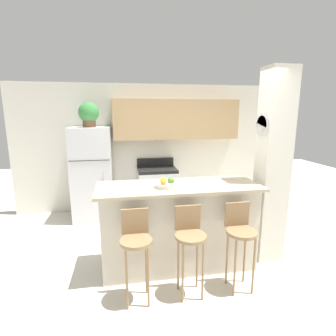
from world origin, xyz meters
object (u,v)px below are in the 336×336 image
refrigerator (92,174)px  bar_stool_left (136,242)px  bar_stool_right (240,234)px  bar_stool_mid (190,238)px  fruit_bowl (166,184)px  potted_plant_on_fridge (89,114)px  stove_range (157,190)px

refrigerator → bar_stool_left: size_ratio=1.74×
refrigerator → bar_stool_right: (1.83, -2.44, -0.20)m
bar_stool_mid → fruit_bowl: fruit_bowl is taller
bar_stool_left → bar_stool_right: size_ratio=1.00×
potted_plant_on_fridge → bar_stool_right: bearing=-53.1°
bar_stool_mid → potted_plant_on_fridge: 3.04m
stove_range → bar_stool_right: size_ratio=1.08×
bar_stool_right → bar_stool_left: bearing=180.0°
bar_stool_mid → potted_plant_on_fridge: size_ratio=2.25×
bar_stool_right → potted_plant_on_fridge: (-1.83, 2.44, 1.31)m
refrigerator → fruit_bowl: bearing=-60.9°
bar_stool_left → fruit_bowl: 0.80m
bar_stool_mid → fruit_bowl: (-0.17, 0.50, 0.47)m
bar_stool_right → fruit_bowl: (-0.75, 0.50, 0.47)m
bar_stool_left → bar_stool_right: 1.16m
fruit_bowl → potted_plant_on_fridge: bearing=119.1°
fruit_bowl → bar_stool_right: bearing=-33.6°
bar_stool_left → fruit_bowl: size_ratio=3.63×
refrigerator → fruit_bowl: refrigerator is taller
refrigerator → stove_range: 1.31m
stove_range → bar_stool_left: stove_range is taller
bar_stool_left → bar_stool_mid: (0.58, 0.00, 0.00)m
bar_stool_right → fruit_bowl: bearing=146.4°
refrigerator → potted_plant_on_fridge: potted_plant_on_fridge is taller
refrigerator → potted_plant_on_fridge: 1.10m
bar_stool_mid → bar_stool_right: same height
refrigerator → bar_stool_right: 3.06m
stove_range → bar_stool_right: 2.59m
stove_range → bar_stool_mid: size_ratio=1.08×
stove_range → refrigerator: bearing=-176.8°
refrigerator → bar_stool_mid: 2.75m
bar_stool_left → refrigerator: bearing=105.4°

